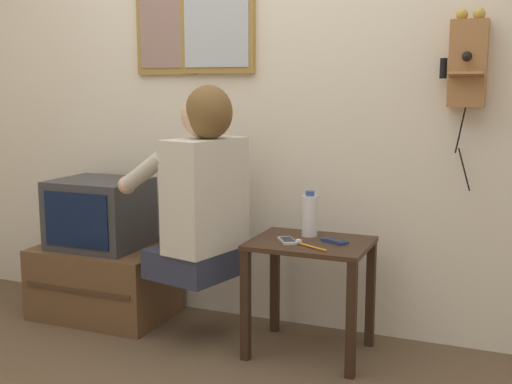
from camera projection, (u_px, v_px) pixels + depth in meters
name	position (u px, v px, depth m)	size (l,w,h in m)	color
wall_back	(261.00, 80.00, 3.30)	(6.80, 0.05, 2.55)	silver
side_table	(310.00, 266.00, 2.97)	(0.54, 0.43, 0.54)	#382316
person	(201.00, 189.00, 3.05)	(0.59, 0.51, 0.92)	#2D3347
tv_stand	(105.00, 281.00, 3.50)	(0.72, 0.49, 0.38)	brown
television	(100.00, 213.00, 3.45)	(0.47, 0.41, 0.37)	#38383A
wall_phone_antique	(468.00, 62.00, 2.83)	(0.20, 0.18, 0.80)	#9E6B3D
framed_picture	(166.00, 26.00, 3.42)	(0.35, 0.03, 0.51)	olive
wall_mirror	(217.00, 11.00, 3.29)	(0.41, 0.03, 0.64)	olive
cell_phone_held	(287.00, 240.00, 2.93)	(0.12, 0.14, 0.01)	silver
cell_phone_spare	(335.00, 241.00, 2.92)	(0.14, 0.11, 0.01)	navy
water_bottle	(310.00, 215.00, 3.03)	(0.08, 0.08, 0.22)	silver
toothbrush	(309.00, 246.00, 2.83)	(0.17, 0.10, 0.02)	orange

